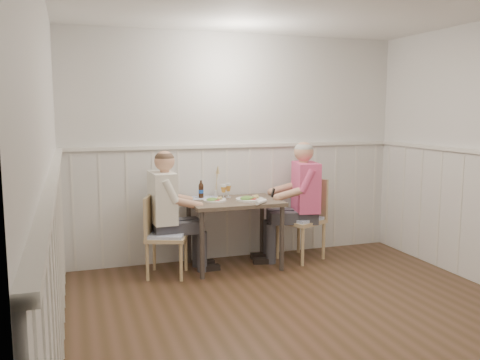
% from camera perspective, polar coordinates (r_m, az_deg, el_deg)
% --- Properties ---
extents(ground_plane, '(4.50, 4.50, 0.00)m').
position_cam_1_polar(ground_plane, '(4.23, 9.79, -16.41)').
color(ground_plane, '#44301C').
extents(room_shell, '(4.04, 4.54, 2.60)m').
position_cam_1_polar(room_shell, '(3.87, 10.32, 4.58)').
color(room_shell, silver).
rests_on(room_shell, ground).
extents(wainscot, '(4.00, 4.49, 1.34)m').
position_cam_1_polar(wainscot, '(4.59, 5.91, -5.29)').
color(wainscot, silver).
rests_on(wainscot, ground).
extents(dining_table, '(0.99, 0.70, 0.75)m').
position_cam_1_polar(dining_table, '(5.59, -0.66, -3.25)').
color(dining_table, '#4A392B').
rests_on(dining_table, ground).
extents(chair_right, '(0.59, 0.59, 0.94)m').
position_cam_1_polar(chair_right, '(5.99, 7.21, -3.98)').
color(chair_right, tan).
rests_on(chair_right, ground).
extents(chair_left, '(0.52, 0.52, 0.85)m').
position_cam_1_polar(chair_left, '(5.38, -8.79, -5.86)').
color(chair_left, tan).
rests_on(chair_left, ground).
extents(man_in_pink, '(0.71, 0.51, 1.40)m').
position_cam_1_polar(man_in_pink, '(5.90, 6.94, -3.39)').
color(man_in_pink, '#3F3F47').
rests_on(man_in_pink, ground).
extents(diner_cream, '(0.63, 0.44, 1.34)m').
position_cam_1_polar(diner_cream, '(5.45, -8.22, -4.64)').
color(diner_cream, '#3F3F47').
rests_on(diner_cream, ground).
extents(plate_man, '(0.31, 0.31, 0.08)m').
position_cam_1_polar(plate_man, '(5.56, 1.05, -2.05)').
color(plate_man, white).
rests_on(plate_man, dining_table).
extents(plate_diner, '(0.25, 0.25, 0.06)m').
position_cam_1_polar(plate_diner, '(5.51, -2.95, -2.20)').
color(plate_diner, white).
rests_on(plate_diner, dining_table).
extents(beer_glass_a, '(0.06, 0.06, 0.16)m').
position_cam_1_polar(beer_glass_a, '(5.74, -1.33, -0.89)').
color(beer_glass_a, silver).
rests_on(beer_glass_a, dining_table).
extents(beer_glass_b, '(0.06, 0.06, 0.16)m').
position_cam_1_polar(beer_glass_b, '(5.66, -1.87, -1.03)').
color(beer_glass_b, silver).
rests_on(beer_glass_b, dining_table).
extents(beer_bottle, '(0.06, 0.06, 0.20)m').
position_cam_1_polar(beer_bottle, '(5.70, -4.39, -1.16)').
color(beer_bottle, black).
rests_on(beer_bottle, dining_table).
extents(rolled_napkin, '(0.17, 0.16, 0.04)m').
position_cam_1_polar(rolled_napkin, '(5.35, 2.39, -2.48)').
color(rolled_napkin, white).
rests_on(rolled_napkin, dining_table).
extents(grass_vase, '(0.04, 0.04, 0.37)m').
position_cam_1_polar(grass_vase, '(5.75, -2.74, -0.28)').
color(grass_vase, silver).
rests_on(grass_vase, dining_table).
extents(gingham_mat, '(0.33, 0.28, 0.01)m').
position_cam_1_polar(gingham_mat, '(5.72, -3.90, -2.00)').
color(gingham_mat, '#6E83C0').
rests_on(gingham_mat, dining_table).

